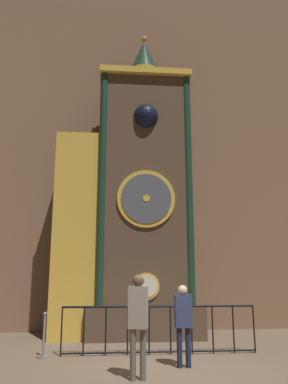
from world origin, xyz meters
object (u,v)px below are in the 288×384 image
(visitor_near, at_px, (138,315))
(stanchion_post, at_px, (44,343))
(clock_tower, at_px, (131,201))
(visitor_far, at_px, (183,317))

(visitor_near, bearing_deg, stanchion_post, 153.17)
(clock_tower, relative_size, visitor_near, 5.42)
(visitor_near, xyz_separation_m, stanchion_post, (-2.01, 2.02, -0.80))
(visitor_near, height_order, stanchion_post, visitor_near)
(clock_tower, xyz_separation_m, stanchion_post, (-2.08, -2.41, -3.78))
(visitor_far, distance_m, stanchion_post, 3.31)
(visitor_far, bearing_deg, stanchion_post, 159.34)
(visitor_far, relative_size, stanchion_post, 1.64)
(clock_tower, height_order, stanchion_post, clock_tower)
(clock_tower, distance_m, visitor_near, 5.34)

